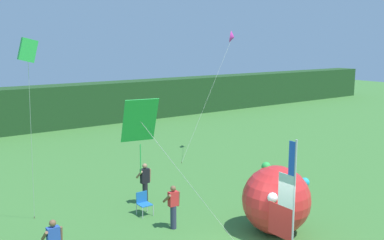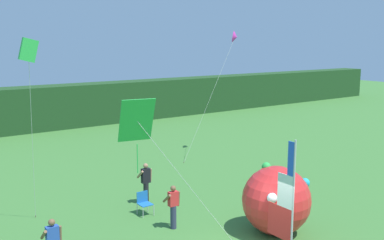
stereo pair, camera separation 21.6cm
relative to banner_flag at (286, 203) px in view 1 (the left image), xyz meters
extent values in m
cube|color=#1E421E|center=(-1.06, 25.23, -0.21)|extent=(80.00, 2.40, 3.32)
cylinder|color=#B7B7BC|center=(0.00, -0.29, 0.08)|extent=(0.06, 0.06, 3.90)
cube|color=red|center=(0.00, 0.22, -0.65)|extent=(0.02, 0.97, 1.04)
cube|color=white|center=(0.00, 0.04, 0.39)|extent=(0.02, 0.60, 1.04)
cube|color=blue|center=(0.00, -0.15, 1.43)|extent=(0.02, 0.23, 1.04)
cylinder|color=black|center=(-1.04, 6.73, -1.40)|extent=(0.22, 0.22, 0.92)
cube|color=black|center=(-1.04, 6.73, -0.64)|extent=(0.36, 0.20, 0.61)
sphere|color=#A37556|center=(-1.04, 6.73, -0.21)|extent=(0.20, 0.20, 0.20)
cylinder|color=#A37556|center=(-1.27, 6.79, -0.56)|extent=(0.09, 0.48, 0.42)
cylinder|color=#A37556|center=(-0.81, 6.74, -0.66)|extent=(0.09, 0.14, 0.56)
cube|color=#284CA8|center=(-5.98, 3.44, -0.72)|extent=(0.36, 0.20, 0.57)
sphere|color=brown|center=(-5.98, 3.44, -0.32)|extent=(0.20, 0.20, 0.20)
cylinder|color=brown|center=(-6.21, 3.50, -0.67)|extent=(0.09, 0.48, 0.42)
cylinder|color=brown|center=(-5.75, 3.45, -0.76)|extent=(0.09, 0.14, 0.56)
cylinder|color=#2D334C|center=(-1.44, 4.02, -1.43)|extent=(0.22, 0.22, 0.87)
cube|color=red|center=(-1.44, 4.02, -0.73)|extent=(0.36, 0.20, 0.53)
sphere|color=brown|center=(-1.44, 4.02, -0.35)|extent=(0.20, 0.20, 0.20)
cylinder|color=brown|center=(-1.67, 4.08, -0.70)|extent=(0.09, 0.48, 0.42)
cylinder|color=brown|center=(-1.21, 4.03, -0.79)|extent=(0.09, 0.14, 0.56)
sphere|color=red|center=(1.31, 1.62, -0.66)|extent=(2.42, 2.42, 2.42)
sphere|color=#23B2C6|center=(2.31, 1.23, -0.10)|extent=(0.34, 0.34, 0.34)
sphere|color=green|center=(1.33, 2.18, 0.41)|extent=(0.34, 0.34, 0.34)
sphere|color=white|center=(0.42, 0.96, -0.19)|extent=(0.34, 0.34, 0.34)
cylinder|color=#BCBCC1|center=(-1.89, 5.48, -1.66)|extent=(0.03, 0.03, 0.42)
cylinder|color=#BCBCC1|center=(-1.41, 5.48, -1.66)|extent=(0.03, 0.03, 0.42)
cylinder|color=#BCBCC1|center=(-1.89, 5.96, -1.66)|extent=(0.03, 0.03, 0.42)
cylinder|color=#BCBCC1|center=(-1.41, 5.96, -1.66)|extent=(0.03, 0.03, 0.42)
cube|color=#1E66B2|center=(-1.65, 5.72, -1.43)|extent=(0.48, 0.48, 0.03)
cube|color=#1E66B2|center=(-1.65, 5.96, -1.20)|extent=(0.48, 0.03, 0.44)
cylinder|color=silver|center=(-2.92, 0.30, 0.59)|extent=(3.98, 0.32, 4.92)
cube|color=green|center=(-4.90, 0.15, 3.04)|extent=(0.87, 0.59, 1.03)
cylinder|color=green|center=(-4.90, 0.15, 2.14)|extent=(0.02, 0.02, 0.70)
cylinder|color=brown|center=(-5.24, 7.95, -1.83)|extent=(0.03, 0.03, 0.08)
cylinder|color=silver|center=(-5.36, 7.26, 1.34)|extent=(0.26, 1.39, 6.41)
cube|color=green|center=(-5.48, 6.57, 4.54)|extent=(0.73, 0.60, 0.84)
cylinder|color=brown|center=(3.77, 11.04, -1.83)|extent=(0.03, 0.03, 0.08)
cylinder|color=silver|center=(5.58, 11.05, 1.60)|extent=(3.62, 0.03, 6.94)
cone|color=#DB33A8|center=(7.38, 11.06, 5.07)|extent=(0.71, 0.70, 0.69)
camera|label=1|loc=(-9.81, -8.65, 4.84)|focal=41.54mm
camera|label=2|loc=(-9.63, -8.77, 4.84)|focal=41.54mm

